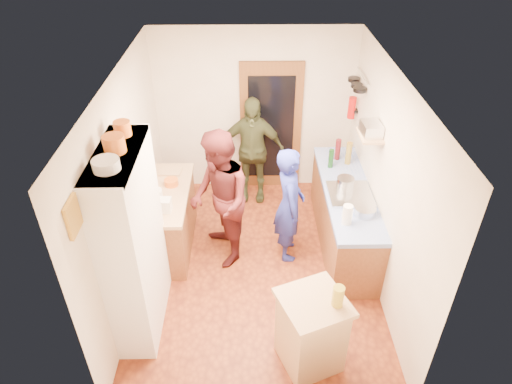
{
  "coord_description": "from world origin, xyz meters",
  "views": [
    {
      "loc": [
        -0.08,
        -4.42,
        4.25
      ],
      "look_at": [
        -0.01,
        0.15,
        1.1
      ],
      "focal_mm": 32.0,
      "sensor_mm": 36.0,
      "label": 1
    }
  ],
  "objects_px": {
    "hutch_body": "(134,244)",
    "person_left": "(221,198)",
    "right_counter_base": "(344,217)",
    "person_back": "(252,150)",
    "island_base": "(311,333)",
    "person_hob": "(292,206)"
  },
  "relations": [
    {
      "from": "hutch_body",
      "to": "person_left",
      "type": "bearing_deg",
      "value": 51.37
    },
    {
      "from": "right_counter_base",
      "to": "island_base",
      "type": "relative_size",
      "value": 2.56
    },
    {
      "from": "hutch_body",
      "to": "right_counter_base",
      "type": "relative_size",
      "value": 1.0
    },
    {
      "from": "person_left",
      "to": "person_back",
      "type": "height_order",
      "value": "person_left"
    },
    {
      "from": "island_base",
      "to": "person_left",
      "type": "bearing_deg",
      "value": 119.73
    },
    {
      "from": "person_back",
      "to": "right_counter_base",
      "type": "bearing_deg",
      "value": -37.3
    },
    {
      "from": "right_counter_base",
      "to": "island_base",
      "type": "height_order",
      "value": "island_base"
    },
    {
      "from": "person_back",
      "to": "person_left",
      "type": "bearing_deg",
      "value": -101.87
    },
    {
      "from": "island_base",
      "to": "person_left",
      "type": "distance_m",
      "value": 2.02
    },
    {
      "from": "hutch_body",
      "to": "person_left",
      "type": "relative_size",
      "value": 1.18
    },
    {
      "from": "island_base",
      "to": "person_left",
      "type": "relative_size",
      "value": 0.46
    },
    {
      "from": "hutch_body",
      "to": "island_base",
      "type": "relative_size",
      "value": 2.56
    },
    {
      "from": "island_base",
      "to": "hutch_body",
      "type": "bearing_deg",
      "value": 160.99
    },
    {
      "from": "hutch_body",
      "to": "person_back",
      "type": "height_order",
      "value": "hutch_body"
    },
    {
      "from": "right_counter_base",
      "to": "person_back",
      "type": "distance_m",
      "value": 1.73
    },
    {
      "from": "person_hob",
      "to": "person_back",
      "type": "xyz_separation_m",
      "value": [
        -0.49,
        1.37,
        0.05
      ]
    },
    {
      "from": "right_counter_base",
      "to": "person_left",
      "type": "height_order",
      "value": "person_left"
    },
    {
      "from": "hutch_body",
      "to": "person_left",
      "type": "xyz_separation_m",
      "value": [
        0.86,
        1.07,
        -0.17
      ]
    },
    {
      "from": "island_base",
      "to": "person_back",
      "type": "xyz_separation_m",
      "value": [
        -0.57,
        3.05,
        0.42
      ]
    },
    {
      "from": "right_counter_base",
      "to": "person_back",
      "type": "height_order",
      "value": "person_back"
    },
    {
      "from": "right_counter_base",
      "to": "hutch_body",
      "type": "bearing_deg",
      "value": -152.53
    },
    {
      "from": "right_counter_base",
      "to": "person_hob",
      "type": "relative_size",
      "value": 1.37
    }
  ]
}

